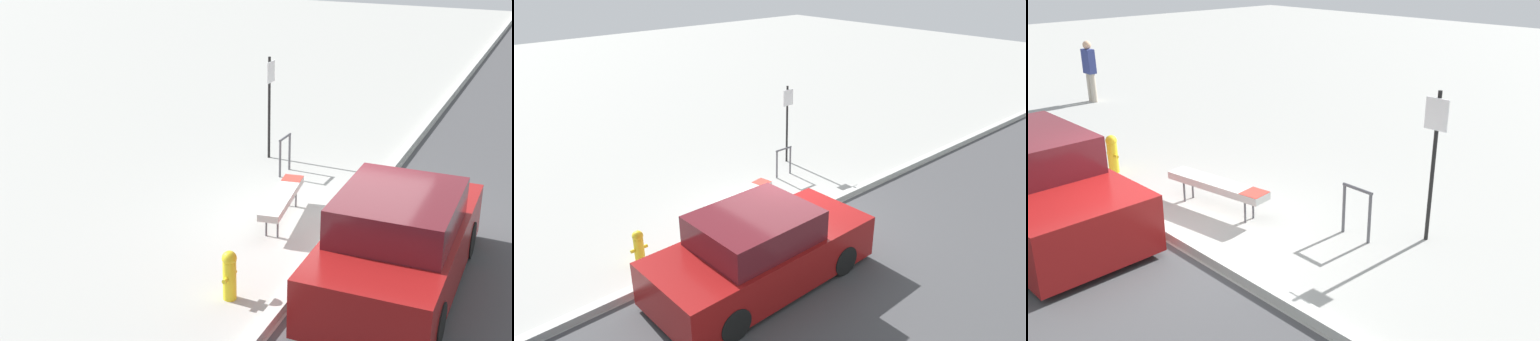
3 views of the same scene
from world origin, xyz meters
TOP-DOWN VIEW (x-y plane):
  - ground_plane at (0.00, 0.00)m, footprint 60.00×60.00m
  - curb at (0.00, 0.00)m, footprint 60.00×0.20m
  - bench at (-0.44, 1.14)m, footprint 2.03×0.66m
  - bike_rack at (1.82, 2.02)m, footprint 0.55×0.06m
  - sign_post at (2.61, 2.73)m, footprint 0.36×0.08m
  - fire_hydrant at (-3.30, 0.77)m, footprint 0.36×0.22m
  - parked_car_near at (-1.89, -1.31)m, footprint 4.37×1.88m

SIDE VIEW (x-z plane):
  - ground_plane at x=0.00m, z-range 0.00..0.00m
  - curb at x=0.00m, z-range 0.00..0.13m
  - fire_hydrant at x=-3.30m, z-range 0.03..0.79m
  - bench at x=-0.44m, z-range 0.19..0.71m
  - bike_rack at x=1.82m, z-range 0.09..0.91m
  - parked_car_near at x=-1.89m, z-range -0.08..1.45m
  - sign_post at x=2.61m, z-range 0.23..2.53m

